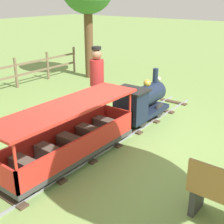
% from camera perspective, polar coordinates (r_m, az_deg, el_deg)
% --- Properties ---
extents(ground_plane, '(60.00, 60.00, 0.00)m').
position_cam_1_polar(ground_plane, '(5.82, -0.47, -5.28)').
color(ground_plane, '#75934C').
extents(track, '(0.70, 6.40, 0.04)m').
position_cam_1_polar(track, '(5.73, -1.22, -5.56)').
color(track, gray).
rests_on(track, ground_plane).
extents(locomotive, '(0.66, 1.45, 1.05)m').
position_cam_1_polar(locomotive, '(6.46, 5.46, 2.06)').
color(locomotive, '#192338').
rests_on(locomotive, ground_plane).
extents(passenger_car, '(0.76, 2.70, 0.97)m').
position_cam_1_polar(passenger_car, '(4.95, -7.77, -5.07)').
color(passenger_car, '#3F3F3F').
rests_on(passenger_car, ground_plane).
extents(conductor_person, '(0.30, 0.30, 1.62)m').
position_cam_1_polar(conductor_person, '(6.43, -2.88, 6.42)').
color(conductor_person, '#282D47').
rests_on(conductor_person, ground_plane).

